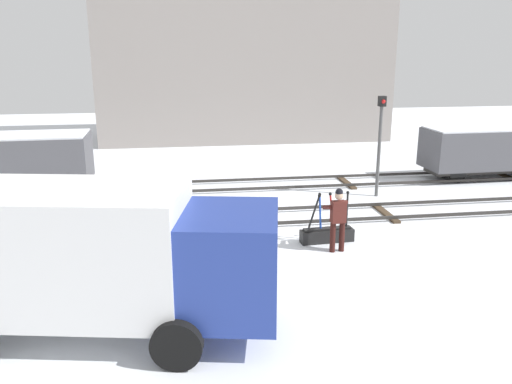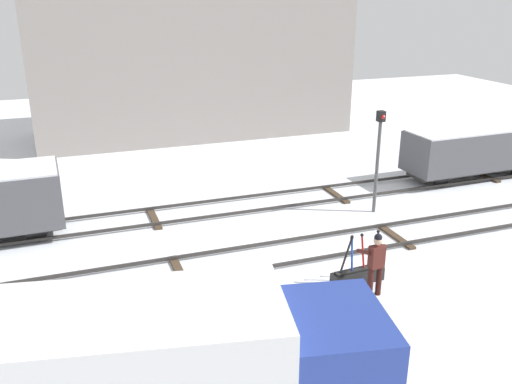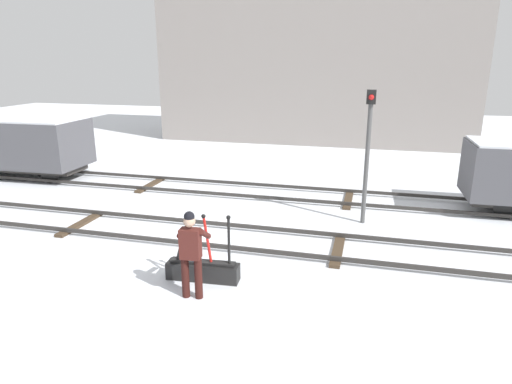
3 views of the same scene
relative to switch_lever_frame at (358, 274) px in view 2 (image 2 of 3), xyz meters
The scene contains 9 objects.
ground_plane 2.35m from the switch_lever_frame, 112.98° to the left, with size 60.00×60.00×0.00m, color silver.
track_main_line 2.34m from the switch_lever_frame, 112.98° to the left, with size 44.00×1.94×0.18m.
track_siding_near 6.33m from the switch_lever_frame, 98.29° to the left, with size 44.00×1.94×0.18m.
switch_lever_frame is the anchor object (origin of this frame).
rail_worker 1.03m from the switch_lever_frame, 84.85° to the right, with size 0.57×0.66×1.75m.
delivery_truck 7.05m from the switch_lever_frame, 143.81° to the right, with size 6.71×3.37×2.85m.
signal_post 5.68m from the switch_lever_frame, 54.09° to the left, with size 0.24×0.32×3.65m.
apartment_building 18.79m from the switch_lever_frame, 90.21° to the left, with size 16.91×5.74×10.25m.
freight_car_far_end 11.04m from the switch_lever_frame, 34.70° to the left, with size 6.17×2.07×2.15m.
Camera 2 is at (-6.11, -13.58, 7.42)m, focal length 38.48 mm.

